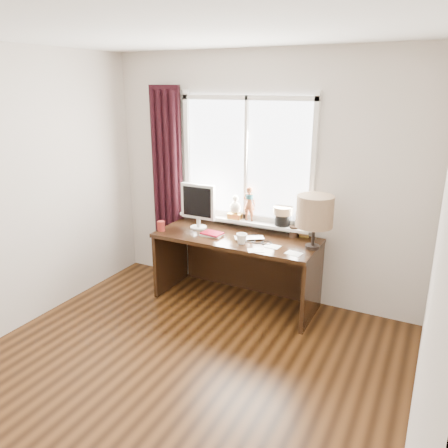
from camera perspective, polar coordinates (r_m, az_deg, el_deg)
The scene contains 17 objects.
floor at distance 3.61m, azimuth -8.95°, elevation -21.09°, with size 3.50×4.00×0.00m, color #4F2D12.
ceiling at distance 2.84m, azimuth -11.69°, elevation 24.45°, with size 3.50×4.00×0.00m, color white.
wall_back at distance 4.67m, azimuth 4.77°, elevation 5.94°, with size 3.50×2.60×0.00m, color beige.
wall_right at distance 2.43m, azimuth 25.46°, elevation -7.22°, with size 4.00×2.60×0.00m, color beige.
laptop at distance 4.44m, azimuth 3.34°, elevation -1.86°, with size 0.30×0.19×0.02m, color silver.
mug at distance 4.31m, azimuth 2.32°, elevation -1.88°, with size 0.11×0.10×0.11m, color white.
red_cup at distance 4.73m, azimuth -8.22°, elevation -0.26°, with size 0.08×0.08×0.11m, color maroon.
window at distance 4.68m, azimuth 2.97°, elevation 6.12°, with size 1.52×0.20×1.40m.
curtain at distance 5.16m, azimuth -7.44°, elevation 4.88°, with size 0.38×0.09×2.25m.
desk at distance 4.70m, azimuth 2.11°, elevation -4.07°, with size 1.70×0.70×0.75m.
monitor at distance 4.72m, azimuth -3.42°, elevation 2.69°, with size 0.40×0.18×0.49m.
notebook_stack at distance 4.55m, azimuth -1.59°, elevation -1.30°, with size 0.24×0.18×0.03m.
brush_holder at distance 4.53m, azimuth 9.12°, elevation -0.99°, with size 0.09×0.09×0.25m.
icon_frame at distance 4.56m, azimuth 10.41°, elevation -0.92°, with size 0.10×0.03×0.13m.
table_lamp at distance 4.18m, azimuth 11.77°, elevation 1.55°, with size 0.35×0.35×0.52m.
loose_papers at distance 4.18m, azimuth 6.51°, elevation -3.39°, with size 0.52×0.32×0.00m.
desk_cables at distance 4.41m, azimuth 4.67°, elevation -2.14°, with size 0.31×0.27×0.01m.
Camera 1 is at (1.73, -2.23, 2.25)m, focal length 35.00 mm.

